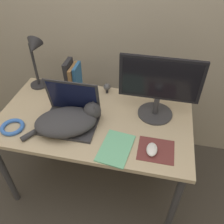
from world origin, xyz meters
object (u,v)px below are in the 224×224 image
at_px(cat, 69,120).
at_px(computer_mouse, 152,149).
at_px(notepad, 116,148).
at_px(cable_coil, 12,127).
at_px(desk_lamp, 35,55).
at_px(laptop, 71,116).
at_px(external_monitor, 159,86).
at_px(book_row, 73,77).
at_px(webcam, 107,87).

height_order(cat, computer_mouse, cat).
xyz_separation_m(cat, notepad, (0.32, -0.11, -0.05)).
bearing_deg(cable_coil, computer_mouse, -0.23).
height_order(computer_mouse, cable_coil, computer_mouse).
relative_size(desk_lamp, cable_coil, 2.81).
xyz_separation_m(computer_mouse, notepad, (-0.20, -0.02, -0.02)).
relative_size(laptop, cat, 0.76).
bearing_deg(notepad, desk_lamp, 144.94).
height_order(laptop, computer_mouse, laptop).
relative_size(cable_coil, notepad, 0.54).
distance_m(external_monitor, book_row, 0.65).
bearing_deg(external_monitor, computer_mouse, -88.84).
relative_size(desk_lamp, notepad, 1.53).
relative_size(laptop, desk_lamp, 0.83).
distance_m(cat, book_row, 0.41).
xyz_separation_m(laptop, cable_coil, (-0.34, -0.14, -0.04)).
bearing_deg(laptop, cable_coil, -157.82).
relative_size(external_monitor, webcam, 6.47).
height_order(desk_lamp, notepad, desk_lamp).
height_order(book_row, desk_lamp, desk_lamp).
bearing_deg(cat, book_row, 104.85).
xyz_separation_m(cat, external_monitor, (0.52, 0.24, 0.17)).
distance_m(computer_mouse, notepad, 0.21).
bearing_deg(laptop, cat, -81.17).
bearing_deg(computer_mouse, notepad, -174.37).
relative_size(cat, cable_coil, 3.09).
bearing_deg(external_monitor, webcam, 155.30).
distance_m(cat, cable_coil, 0.36).
xyz_separation_m(external_monitor, desk_lamp, (-0.87, 0.12, 0.05)).
bearing_deg(book_row, laptop, -74.27).
height_order(book_row, notepad, book_row).
bearing_deg(cat, notepad, -19.06).
distance_m(desk_lamp, webcam, 0.55).
height_order(cat, cable_coil, cat).
bearing_deg(computer_mouse, book_row, 142.34).
distance_m(computer_mouse, desk_lamp, 1.02).
bearing_deg(notepad, cable_coil, 177.97).
distance_m(external_monitor, computer_mouse, 0.39).
xyz_separation_m(external_monitor, book_row, (-0.62, 0.15, -0.12)).
xyz_separation_m(laptop, webcam, (0.15, 0.36, -0.00)).
bearing_deg(laptop, desk_lamp, 138.16).
xyz_separation_m(desk_lamp, notepad, (0.67, -0.47, -0.27)).
bearing_deg(webcam, computer_mouse, -53.04).
height_order(laptop, notepad, laptop).
distance_m(cat, external_monitor, 0.59).
xyz_separation_m(laptop, external_monitor, (0.52, 0.19, 0.17)).
relative_size(computer_mouse, webcam, 1.29).
bearing_deg(cat, computer_mouse, -9.78).
bearing_deg(external_monitor, notepad, -119.30).
relative_size(computer_mouse, cable_coil, 0.67).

